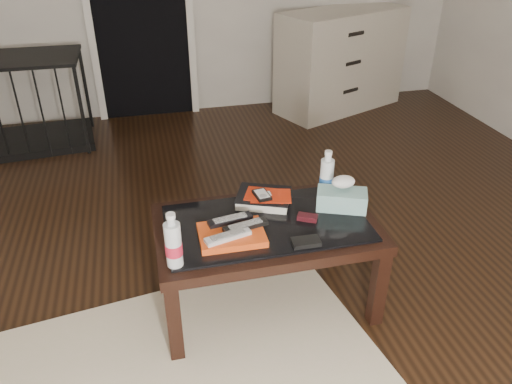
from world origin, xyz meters
TOP-DOWN VIEW (x-y plane):
  - ground at (0.00, 0.00)m, footprint 5.00×5.00m
  - coffee_table at (0.01, -0.24)m, footprint 1.00×0.60m
  - dresser at (1.36, 2.23)m, footprint 1.30×0.93m
  - pet_crate at (-1.35, 2.00)m, footprint 0.96×0.69m
  - magazines at (-0.16, -0.32)m, footprint 0.28×0.22m
  - remote_silver at (-0.19, -0.36)m, footprint 0.21×0.10m
  - remote_black_front at (-0.10, -0.30)m, footprint 0.21×0.09m
  - remote_black_back at (-0.16, -0.24)m, footprint 0.21×0.08m
  - textbook at (0.04, -0.07)m, footprint 0.31×0.28m
  - dvd_mailers at (0.05, -0.08)m, footprint 0.23×0.20m
  - ipod at (0.03, -0.10)m, footprint 0.08×0.11m
  - flip_phone at (0.20, -0.26)m, footprint 0.10×0.08m
  - wallet at (0.13, -0.44)m, footprint 0.12×0.07m
  - water_bottle_left at (-0.42, -0.45)m, footprint 0.08×0.08m
  - water_bottle_right at (0.35, -0.07)m, footprint 0.07×0.07m
  - tissue_box at (0.38, -0.20)m, footprint 0.26×0.20m

SIDE VIEW (x-z plane):
  - ground at x=0.00m, z-range 0.00..0.00m
  - pet_crate at x=-1.35m, z-range -0.12..0.59m
  - coffee_table at x=0.01m, z-range 0.17..0.63m
  - dresser at x=1.36m, z-range 0.00..0.90m
  - wallet at x=0.13m, z-range 0.46..0.48m
  - flip_phone at x=0.20m, z-range 0.46..0.48m
  - magazines at x=-0.16m, z-range 0.46..0.49m
  - textbook at x=0.04m, z-range 0.46..0.51m
  - remote_silver at x=-0.19m, z-range 0.49..0.51m
  - remote_black_front at x=-0.10m, z-range 0.49..0.51m
  - remote_black_back at x=-0.16m, z-range 0.49..0.51m
  - tissue_box at x=0.38m, z-range 0.46..0.55m
  - dvd_mailers at x=0.05m, z-range 0.51..0.51m
  - ipod at x=0.03m, z-range 0.51..0.53m
  - water_bottle_left at x=-0.42m, z-range 0.46..0.70m
  - water_bottle_right at x=0.35m, z-range 0.46..0.70m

